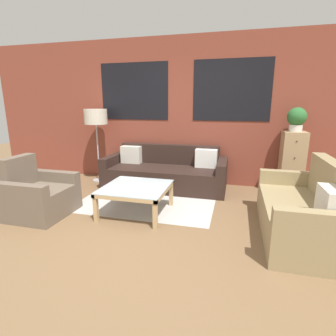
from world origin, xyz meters
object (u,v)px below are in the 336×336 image
at_px(couch_dark, 165,173).
at_px(settee_vintage, 303,212).
at_px(floor_lamp, 96,119).
at_px(drawer_cabinet, 291,163).
at_px(coffee_table, 136,190).
at_px(armchair_corner, 38,196).
at_px(potted_plant, 297,118).

distance_m(couch_dark, settee_vintage, 2.55).
height_order(floor_lamp, drawer_cabinet, floor_lamp).
bearing_deg(coffee_table, drawer_cabinet, 32.94).
xyz_separation_m(floor_lamp, drawer_cabinet, (3.68, 0.13, -0.72)).
bearing_deg(armchair_corner, settee_vintage, 3.77).
bearing_deg(floor_lamp, armchair_corner, -89.64).
relative_size(drawer_cabinet, potted_plant, 2.75).
bearing_deg(settee_vintage, drawer_cabinet, 85.19).
distance_m(armchair_corner, floor_lamp, 2.03).
bearing_deg(armchair_corner, potted_plant, 27.32).
height_order(couch_dark, armchair_corner, armchair_corner).
xyz_separation_m(armchair_corner, potted_plant, (3.67, 1.89, 1.05)).
xyz_separation_m(settee_vintage, potted_plant, (0.14, 1.66, 1.01)).
height_order(armchair_corner, floor_lamp, floor_lamp).
height_order(couch_dark, potted_plant, potted_plant).
height_order(coffee_table, drawer_cabinet, drawer_cabinet).
relative_size(couch_dark, drawer_cabinet, 2.06).
distance_m(settee_vintage, coffee_table, 2.19).
bearing_deg(settee_vintage, potted_plant, 85.19).
bearing_deg(potted_plant, couch_dark, -174.89).
bearing_deg(couch_dark, settee_vintage, -34.93).
relative_size(armchair_corner, coffee_table, 0.92).
bearing_deg(couch_dark, coffee_table, -93.77).
bearing_deg(coffee_table, potted_plant, 32.94).
relative_size(coffee_table, potted_plant, 2.27).
xyz_separation_m(coffee_table, floor_lamp, (-1.36, 1.37, 0.92)).
bearing_deg(potted_plant, settee_vintage, -94.81).
bearing_deg(drawer_cabinet, floor_lamp, -178.02).
relative_size(couch_dark, coffee_table, 2.50).
relative_size(couch_dark, armchair_corner, 2.71).
bearing_deg(floor_lamp, drawer_cabinet, 1.98).
bearing_deg(drawer_cabinet, coffee_table, -147.06).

